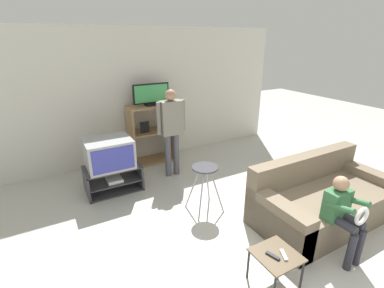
{
  "coord_description": "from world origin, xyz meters",
  "views": [
    {
      "loc": [
        -1.69,
        -1.12,
        2.39
      ],
      "look_at": [
        0.19,
        2.28,
        0.9
      ],
      "focal_mm": 26.0,
      "sensor_mm": 36.0,
      "label": 1
    }
  ],
  "objects_px": {
    "couch": "(322,200)",
    "snack_table": "(276,258)",
    "folding_stool": "(205,175)",
    "television_flat": "(151,95)",
    "person_seated_child": "(343,211)",
    "television_main": "(109,153)",
    "media_shelf": "(151,134)",
    "person_standing_adult": "(171,125)",
    "remote_control_white": "(284,255)",
    "tv_stand": "(113,178)",
    "remote_control_black": "(273,256)"
  },
  "relations": [
    {
      "from": "media_shelf",
      "to": "person_seated_child",
      "type": "distance_m",
      "value": 3.64
    },
    {
      "from": "media_shelf",
      "to": "snack_table",
      "type": "xyz_separation_m",
      "value": [
        -0.04,
        -3.49,
        -0.27
      ]
    },
    {
      "from": "remote_control_white",
      "to": "person_standing_adult",
      "type": "distance_m",
      "value": 2.85
    },
    {
      "from": "media_shelf",
      "to": "couch",
      "type": "xyz_separation_m",
      "value": [
        1.34,
        -2.97,
        -0.31
      ]
    },
    {
      "from": "folding_stool",
      "to": "remote_control_white",
      "type": "xyz_separation_m",
      "value": [
        -0.02,
        -1.53,
        -0.18
      ]
    },
    {
      "from": "television_flat",
      "to": "remote_control_white",
      "type": "height_order",
      "value": "television_flat"
    },
    {
      "from": "tv_stand",
      "to": "television_main",
      "type": "distance_m",
      "value": 0.45
    },
    {
      "from": "snack_table",
      "to": "person_seated_child",
      "type": "relative_size",
      "value": 0.43
    },
    {
      "from": "media_shelf",
      "to": "remote_control_black",
      "type": "bearing_deg",
      "value": -91.55
    },
    {
      "from": "tv_stand",
      "to": "remote_control_white",
      "type": "height_order",
      "value": "tv_stand"
    },
    {
      "from": "media_shelf",
      "to": "remote_control_black",
      "type": "relative_size",
      "value": 8.15
    },
    {
      "from": "couch",
      "to": "snack_table",
      "type": "bearing_deg",
      "value": -159.18
    },
    {
      "from": "remote_control_white",
      "to": "television_flat",
      "type": "bearing_deg",
      "value": 115.65
    },
    {
      "from": "snack_table",
      "to": "person_standing_adult",
      "type": "distance_m",
      "value": 2.81
    },
    {
      "from": "folding_stool",
      "to": "snack_table",
      "type": "height_order",
      "value": "folding_stool"
    },
    {
      "from": "television_main",
      "to": "person_seated_child",
      "type": "bearing_deg",
      "value": -55.33
    },
    {
      "from": "snack_table",
      "to": "folding_stool",
      "type": "bearing_deg",
      "value": 87.42
    },
    {
      "from": "couch",
      "to": "folding_stool",
      "type": "bearing_deg",
      "value": 144.0
    },
    {
      "from": "media_shelf",
      "to": "folding_stool",
      "type": "distance_m",
      "value": 2.01
    },
    {
      "from": "person_standing_adult",
      "to": "couch",
      "type": "bearing_deg",
      "value": -60.69
    },
    {
      "from": "snack_table",
      "to": "person_seated_child",
      "type": "xyz_separation_m",
      "value": [
        0.93,
        -0.04,
        0.26
      ]
    },
    {
      "from": "snack_table",
      "to": "couch",
      "type": "height_order",
      "value": "couch"
    },
    {
      "from": "television_main",
      "to": "folding_stool",
      "type": "xyz_separation_m",
      "value": [
        1.04,
        -1.24,
        -0.08
      ]
    },
    {
      "from": "media_shelf",
      "to": "folding_stool",
      "type": "height_order",
      "value": "media_shelf"
    },
    {
      "from": "television_flat",
      "to": "couch",
      "type": "xyz_separation_m",
      "value": [
        1.31,
        -2.96,
        -1.08
      ]
    },
    {
      "from": "television_flat",
      "to": "snack_table",
      "type": "distance_m",
      "value": 3.64
    },
    {
      "from": "snack_table",
      "to": "remote_control_white",
      "type": "bearing_deg",
      "value": -46.86
    },
    {
      "from": "television_flat",
      "to": "remote_control_white",
      "type": "relative_size",
      "value": 4.96
    },
    {
      "from": "television_main",
      "to": "media_shelf",
      "type": "bearing_deg",
      "value": 37.31
    },
    {
      "from": "folding_stool",
      "to": "person_standing_adult",
      "type": "bearing_deg",
      "value": 86.69
    },
    {
      "from": "tv_stand",
      "to": "remote_control_black",
      "type": "xyz_separation_m",
      "value": [
        0.9,
        -2.71,
        0.18
      ]
    },
    {
      "from": "folding_stool",
      "to": "snack_table",
      "type": "xyz_separation_m",
      "value": [
        -0.07,
        -1.48,
        -0.24
      ]
    },
    {
      "from": "television_main",
      "to": "remote_control_black",
      "type": "height_order",
      "value": "television_main"
    },
    {
      "from": "snack_table",
      "to": "person_standing_adult",
      "type": "xyz_separation_m",
      "value": [
        0.14,
        2.74,
        0.63
      ]
    },
    {
      "from": "snack_table",
      "to": "couch",
      "type": "distance_m",
      "value": 1.48
    },
    {
      "from": "tv_stand",
      "to": "person_standing_adult",
      "type": "bearing_deg",
      "value": 1.82
    },
    {
      "from": "snack_table",
      "to": "television_flat",
      "type": "bearing_deg",
      "value": 88.74
    },
    {
      "from": "television_main",
      "to": "person_seated_child",
      "type": "xyz_separation_m",
      "value": [
        1.91,
        -2.76,
        -0.07
      ]
    },
    {
      "from": "tv_stand",
      "to": "person_seated_child",
      "type": "height_order",
      "value": "person_seated_child"
    },
    {
      "from": "person_seated_child",
      "to": "television_flat",
      "type": "bearing_deg",
      "value": 103.64
    },
    {
      "from": "media_shelf",
      "to": "snack_table",
      "type": "height_order",
      "value": "media_shelf"
    },
    {
      "from": "person_standing_adult",
      "to": "person_seated_child",
      "type": "height_order",
      "value": "person_standing_adult"
    },
    {
      "from": "television_flat",
      "to": "snack_table",
      "type": "height_order",
      "value": "television_flat"
    },
    {
      "from": "folding_stool",
      "to": "snack_table",
      "type": "distance_m",
      "value": 1.5
    },
    {
      "from": "media_shelf",
      "to": "folding_stool",
      "type": "relative_size",
      "value": 1.66
    },
    {
      "from": "television_flat",
      "to": "person_standing_adult",
      "type": "distance_m",
      "value": 0.85
    },
    {
      "from": "television_flat",
      "to": "person_seated_child",
      "type": "relative_size",
      "value": 0.73
    },
    {
      "from": "remote_control_white",
      "to": "couch",
      "type": "xyz_separation_m",
      "value": [
        1.34,
        0.57,
        -0.1
      ]
    },
    {
      "from": "television_flat",
      "to": "couch",
      "type": "distance_m",
      "value": 3.41
    },
    {
      "from": "tv_stand",
      "to": "television_flat",
      "type": "bearing_deg",
      "value": 37.02
    }
  ]
}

